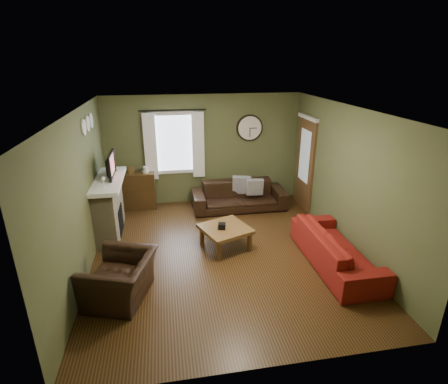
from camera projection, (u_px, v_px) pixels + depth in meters
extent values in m
cube|color=#3D2611|center=(222.00, 253.00, 6.44)|extent=(4.60, 5.20, 0.00)
cube|color=white|center=(222.00, 110.00, 5.50)|extent=(4.60, 5.20, 0.00)
cube|color=#515833|center=(81.00, 196.00, 5.60)|extent=(0.00, 5.20, 2.60)
cube|color=#515833|center=(347.00, 179.00, 6.34)|extent=(0.00, 5.20, 2.60)
cube|color=#515833|center=(204.00, 150.00, 8.36)|extent=(4.60, 0.00, 2.60)
cube|color=#515833|center=(265.00, 274.00, 3.58)|extent=(4.60, 0.00, 2.60)
cube|color=tan|center=(109.00, 209.00, 6.96)|extent=(0.40, 1.40, 1.10)
cube|color=black|center=(120.00, 219.00, 7.08)|extent=(0.04, 0.60, 0.55)
cube|color=white|center=(107.00, 181.00, 6.75)|extent=(0.58, 1.60, 0.08)
imported|color=black|center=(108.00, 168.00, 6.82)|extent=(0.08, 0.60, 0.35)
cube|color=#994C3F|center=(112.00, 165.00, 6.81)|extent=(0.02, 0.62, 0.36)
cylinder|color=white|center=(84.00, 127.00, 6.00)|extent=(0.28, 0.28, 0.03)
cylinder|color=white|center=(88.00, 124.00, 6.32)|extent=(0.28, 0.28, 0.03)
cylinder|color=white|center=(91.00, 121.00, 6.64)|extent=(0.28, 0.28, 0.03)
cylinder|color=black|center=(173.00, 110.00, 7.79)|extent=(0.03, 0.03, 1.50)
cube|color=white|center=(150.00, 147.00, 7.99)|extent=(0.28, 0.04, 1.55)
cube|color=white|center=(198.00, 145.00, 8.17)|extent=(0.28, 0.04, 1.55)
cube|color=brown|center=(305.00, 164.00, 8.12)|extent=(0.05, 0.90, 2.10)
imported|color=brown|center=(142.00, 169.00, 8.09)|extent=(0.19, 0.23, 0.02)
imported|color=black|center=(239.00, 196.00, 8.25)|extent=(2.18, 0.85, 0.64)
cube|color=gray|center=(242.00, 185.00, 8.27)|extent=(0.44, 0.22, 0.43)
cube|color=gray|center=(255.00, 187.00, 8.13)|extent=(0.39, 0.15, 0.38)
imported|color=maroon|center=(336.00, 248.00, 5.99)|extent=(0.84, 2.14, 0.63)
imported|color=black|center=(120.00, 278.00, 5.14)|extent=(1.17, 1.25, 0.66)
cube|color=black|center=(222.00, 230.00, 6.42)|extent=(0.16, 0.16, 0.10)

